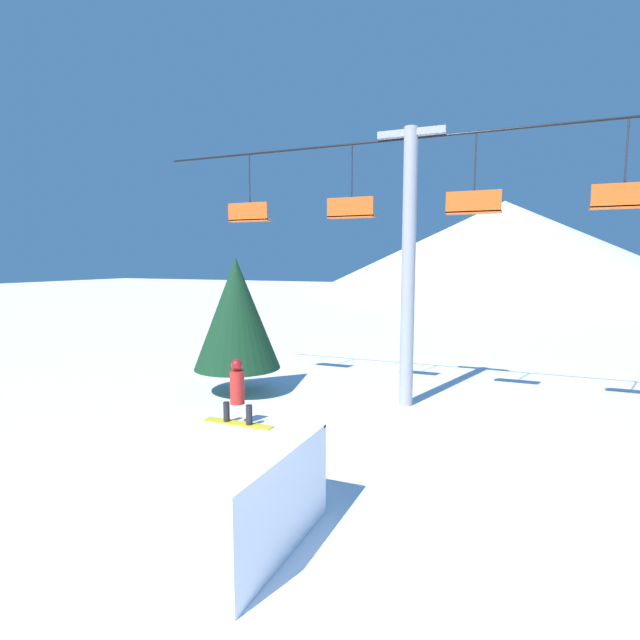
% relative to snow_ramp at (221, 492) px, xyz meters
% --- Properties ---
extents(ground_plane, '(220.00, 220.00, 0.00)m').
position_rel_snow_ramp_xyz_m(ground_plane, '(0.51, -0.83, -0.97)').
color(ground_plane, white).
extents(mountain_ridge, '(63.18, 63.18, 14.86)m').
position_rel_snow_ramp_xyz_m(mountain_ridge, '(0.51, 79.25, 6.46)').
color(mountain_ridge, silver).
rests_on(mountain_ridge, ground_plane).
extents(snow_ramp, '(2.84, 3.54, 1.94)m').
position_rel_snow_ramp_xyz_m(snow_ramp, '(0.00, 0.00, 0.00)').
color(snow_ramp, white).
rests_on(snow_ramp, ground_plane).
extents(snowboarder, '(1.58, 0.30, 1.38)m').
position_rel_snow_ramp_xyz_m(snowboarder, '(-0.28, 1.05, 1.66)').
color(snowboarder, yellow).
rests_on(snowboarder, snow_ramp).
extents(chairlift, '(20.63, 0.50, 9.99)m').
position_rel_snow_ramp_xyz_m(chairlift, '(1.10, 10.30, 4.85)').
color(chairlift, '#9E9EA3').
rests_on(chairlift, ground_plane).
extents(pine_tree_near, '(3.45, 3.45, 5.47)m').
position_rel_snow_ramp_xyz_m(pine_tree_near, '(-5.56, 9.31, 2.28)').
color(pine_tree_near, '#4C3823').
rests_on(pine_tree_near, ground_plane).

